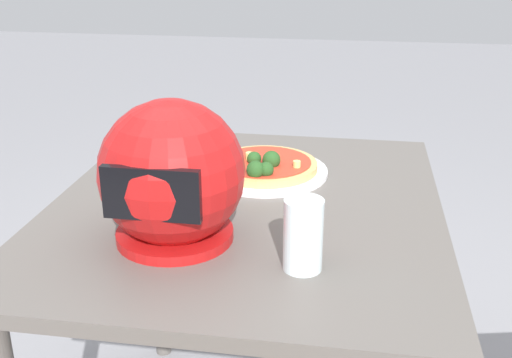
{
  "coord_description": "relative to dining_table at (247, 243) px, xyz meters",
  "views": [
    {
      "loc": [
        -0.22,
        1.24,
        1.32
      ],
      "look_at": [
        -0.01,
        -0.09,
        0.79
      ],
      "focal_mm": 43.88,
      "sensor_mm": 36.0,
      "label": 1
    }
  ],
  "objects": [
    {
      "name": "dining_table",
      "position": [
        0.0,
        0.0,
        0.0
      ],
      "size": [
        0.85,
        0.98,
        0.77
      ],
      "color": "#5B5651",
      "rests_on": "ground"
    },
    {
      "name": "pizza_plate",
      "position": [
        -0.01,
        -0.18,
        0.11
      ],
      "size": [
        0.31,
        0.31,
        0.01
      ],
      "primitive_type": "cylinder",
      "color": "white",
      "rests_on": "dining_table"
    },
    {
      "name": "pizza",
      "position": [
        -0.01,
        -0.17,
        0.13
      ],
      "size": [
        0.26,
        0.26,
        0.06
      ],
      "color": "tan",
      "rests_on": "pizza_plate"
    },
    {
      "name": "motorcycle_helmet",
      "position": [
        0.11,
        0.2,
        0.23
      ],
      "size": [
        0.28,
        0.28,
        0.28
      ],
      "color": "#B21414",
      "rests_on": "dining_table"
    },
    {
      "name": "drinking_glass",
      "position": [
        -0.15,
        0.27,
        0.17
      ],
      "size": [
        0.07,
        0.07,
        0.13
      ],
      "primitive_type": "cylinder",
      "color": "silver",
      "rests_on": "dining_table"
    }
  ]
}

